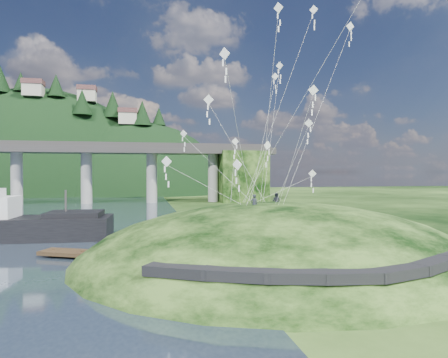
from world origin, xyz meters
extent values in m
plane|color=black|center=(0.00, 0.00, 0.00)|extent=(320.00, 320.00, 0.00)
ellipsoid|color=black|center=(8.00, 2.00, -1.50)|extent=(36.00, 32.00, 13.00)
cube|color=black|center=(-1.50, -8.00, 2.03)|extent=(4.32, 3.62, 0.71)
cube|color=black|center=(1.50, -9.65, 2.09)|extent=(4.10, 2.97, 0.61)
cube|color=black|center=(4.50, -10.65, 2.08)|extent=(3.85, 2.37, 0.62)
cube|color=black|center=(7.50, -11.10, 2.04)|extent=(3.62, 1.83, 0.66)
cube|color=black|center=(10.50, -10.90, 2.05)|extent=(3.82, 2.27, 0.68)
cube|color=black|center=(13.50, -9.95, 2.14)|extent=(4.11, 2.97, 0.71)
cylinder|color=gray|center=(-32.00, 70.00, 6.50)|extent=(2.60, 2.60, 13.00)
cylinder|color=gray|center=(-16.50, 70.00, 6.50)|extent=(2.60, 2.60, 13.00)
cylinder|color=gray|center=(-1.00, 70.00, 6.50)|extent=(2.60, 2.60, 13.00)
cylinder|color=gray|center=(14.50, 70.00, 6.50)|extent=(2.60, 2.60, 13.00)
cube|color=black|center=(22.00, 70.00, 6.50)|extent=(12.00, 11.00, 13.00)
ellipsoid|color=black|center=(-40.00, 126.00, -6.00)|extent=(96.00, 68.00, 88.00)
ellipsoid|color=black|center=(-5.00, 118.00, -10.00)|extent=(76.00, 56.00, 72.00)
cone|color=black|center=(-42.87, 114.06, 37.88)|extent=(4.97, 4.97, 6.54)
cone|color=black|center=(-31.40, 112.04, 36.68)|extent=(5.83, 5.83, 7.67)
cone|color=black|center=(-22.45, 107.08, 30.58)|extent=(6.47, 6.47, 8.51)
cone|color=black|center=(-13.22, 113.99, 31.23)|extent=(7.13, 7.13, 9.38)
cone|color=black|center=(-3.12, 109.03, 27.87)|extent=(6.56, 6.56, 8.63)
cone|color=black|center=(2.77, 114.63, 27.68)|extent=(4.88, 4.88, 6.42)
cube|color=beige|center=(-38.00, 110.00, 34.28)|extent=(6.00, 5.00, 4.00)
cube|color=brown|center=(-38.00, 110.00, 36.98)|extent=(6.40, 5.40, 1.60)
cube|color=beige|center=(-22.00, 116.00, 34.18)|extent=(6.00, 5.00, 4.00)
cube|color=brown|center=(-22.00, 116.00, 36.88)|extent=(6.40, 5.40, 1.60)
cube|color=beige|center=(-8.00, 110.00, 25.88)|extent=(6.00, 5.00, 4.00)
cube|color=brown|center=(-8.00, 110.00, 28.58)|extent=(6.40, 5.40, 1.60)
cube|color=black|center=(-17.98, 17.73, 1.28)|extent=(22.01, 7.30, 2.56)
cube|color=black|center=(-11.09, 17.29, 2.86)|extent=(6.22, 5.30, 0.59)
cylinder|color=#2D2B2B|center=(-12.08, 17.35, 4.14)|extent=(0.24, 0.24, 2.96)
cube|color=#322214|center=(-6.17, 5.15, 0.44)|extent=(13.19, 7.64, 0.34)
cylinder|color=#322214|center=(-11.44, 7.59, 0.19)|extent=(0.29, 0.29, 0.97)
cylinder|color=#322214|center=(-8.81, 6.37, 0.19)|extent=(0.29, 0.29, 0.97)
cylinder|color=#322214|center=(-6.17, 5.15, 0.19)|extent=(0.29, 0.29, 0.97)
cylinder|color=#322214|center=(-3.54, 3.92, 0.19)|extent=(0.29, 0.29, 0.97)
cylinder|color=#322214|center=(-0.90, 2.70, 0.19)|extent=(0.29, 0.29, 0.97)
imported|color=#23262F|center=(5.64, 1.49, 5.78)|extent=(0.63, 0.42, 1.68)
imported|color=#23262F|center=(8.71, 4.67, 5.72)|extent=(1.00, 1.00, 1.64)
cube|color=white|center=(12.65, 5.24, 23.27)|extent=(0.69, 0.52, 0.82)
cube|color=white|center=(12.65, 5.24, 22.69)|extent=(0.10, 0.07, 0.48)
cube|color=white|center=(12.65, 5.24, 22.11)|extent=(0.10, 0.07, 0.48)
cube|color=white|center=(12.65, 5.24, 21.52)|extent=(0.10, 0.07, 0.48)
cube|color=white|center=(9.65, -0.51, 11.62)|extent=(0.60, 0.43, 0.68)
cube|color=white|center=(9.65, -0.51, 11.12)|extent=(0.09, 0.04, 0.41)
cube|color=white|center=(9.65, -0.51, 10.62)|extent=(0.09, 0.04, 0.41)
cube|color=white|center=(9.65, -0.51, 10.12)|extent=(0.09, 0.04, 0.41)
cube|color=white|center=(11.77, 3.43, 7.51)|extent=(0.68, 0.35, 0.73)
cube|color=white|center=(11.77, 3.43, 6.99)|extent=(0.10, 0.04, 0.42)
cube|color=white|center=(11.77, 3.43, 6.48)|extent=(0.10, 0.04, 0.42)
cube|color=white|center=(11.77, 3.43, 5.96)|extent=(0.10, 0.04, 0.42)
cube|color=white|center=(2.84, -4.04, 8.17)|extent=(0.53, 0.62, 0.77)
cube|color=white|center=(2.84, -4.04, 7.62)|extent=(0.09, 0.08, 0.45)
cube|color=white|center=(2.84, -4.04, 7.07)|extent=(0.09, 0.08, 0.45)
cube|color=white|center=(2.84, -4.04, 6.52)|extent=(0.09, 0.08, 0.45)
cube|color=white|center=(-1.75, -0.04, 8.46)|extent=(0.76, 0.38, 0.82)
cube|color=white|center=(-1.75, -0.04, 7.88)|extent=(0.11, 0.05, 0.48)
cube|color=white|center=(-1.75, -0.04, 7.30)|extent=(0.11, 0.05, 0.48)
cube|color=white|center=(-1.75, -0.04, 6.72)|extent=(0.11, 0.05, 0.48)
cube|color=white|center=(14.40, 1.51, 20.48)|extent=(0.76, 0.19, 0.75)
cube|color=white|center=(14.40, 1.51, 19.94)|extent=(0.10, 0.04, 0.44)
cube|color=white|center=(14.40, 1.51, 19.40)|extent=(0.10, 0.04, 0.44)
cube|color=white|center=(14.40, 1.51, 18.87)|extent=(0.10, 0.04, 0.44)
cube|color=white|center=(2.10, 3.48, 13.94)|extent=(0.87, 0.28, 0.88)
cube|color=white|center=(2.10, 3.48, 13.31)|extent=(0.12, 0.03, 0.52)
cube|color=white|center=(2.10, 3.48, 12.68)|extent=(0.12, 0.03, 0.52)
cube|color=white|center=(2.10, 3.48, 12.05)|extent=(0.12, 0.03, 0.52)
cube|color=white|center=(9.61, 7.63, 17.29)|extent=(0.61, 0.45, 0.72)
cube|color=white|center=(9.61, 7.63, 16.78)|extent=(0.09, 0.06, 0.42)
cube|color=white|center=(9.61, 7.63, 16.27)|extent=(0.09, 0.06, 0.42)
cube|color=white|center=(9.61, 7.63, 15.76)|extent=(0.09, 0.06, 0.42)
cube|color=white|center=(7.55, 3.78, 10.06)|extent=(0.77, 0.37, 0.82)
cube|color=white|center=(7.55, 3.78, 9.48)|extent=(0.10, 0.08, 0.48)
cube|color=white|center=(7.55, 3.78, 8.90)|extent=(0.10, 0.08, 0.48)
cube|color=white|center=(7.55, 3.78, 8.31)|extent=(0.10, 0.08, 0.48)
cube|color=white|center=(0.42, 8.15, 11.41)|extent=(0.61, 0.46, 0.71)
cube|color=white|center=(0.42, 8.15, 10.89)|extent=(0.09, 0.05, 0.42)
cube|color=white|center=(0.42, 8.15, 10.38)|extent=(0.09, 0.05, 0.42)
cube|color=white|center=(0.42, 8.15, 9.86)|extent=(0.09, 0.05, 0.42)
cube|color=white|center=(5.59, 8.11, 10.72)|extent=(0.71, 0.22, 0.72)
cube|color=white|center=(5.59, 8.11, 10.21)|extent=(0.09, 0.03, 0.42)
cube|color=white|center=(5.59, 8.11, 9.69)|extent=(0.09, 0.03, 0.42)
cube|color=white|center=(5.59, 8.11, 9.18)|extent=(0.09, 0.03, 0.42)
cube|color=white|center=(8.66, -3.55, 13.63)|extent=(0.77, 0.24, 0.75)
cube|color=white|center=(8.66, -3.55, 13.09)|extent=(0.10, 0.03, 0.45)
cube|color=white|center=(8.66, -3.55, 12.54)|extent=(0.10, 0.03, 0.45)
cube|color=white|center=(8.66, -3.55, 12.00)|extent=(0.10, 0.03, 0.45)
cube|color=white|center=(6.84, -1.10, 20.43)|extent=(0.61, 0.57, 0.77)
cube|color=white|center=(6.84, -1.10, 19.86)|extent=(0.10, 0.06, 0.46)
cube|color=white|center=(6.84, -1.10, 19.30)|extent=(0.10, 0.06, 0.46)
cube|color=white|center=(6.84, -1.10, 18.74)|extent=(0.10, 0.06, 0.46)
cube|color=white|center=(8.83, 4.18, 17.43)|extent=(0.54, 0.49, 0.68)
cube|color=white|center=(8.83, 4.18, 16.94)|extent=(0.09, 0.06, 0.40)
cube|color=white|center=(8.83, 4.18, 16.44)|extent=(0.09, 0.06, 0.40)
cube|color=white|center=(8.83, 4.18, 15.95)|extent=(0.09, 0.06, 0.40)
cube|color=white|center=(1.70, -5.19, 15.37)|extent=(0.62, 0.55, 0.77)
cube|color=white|center=(1.70, -5.19, 14.82)|extent=(0.10, 0.06, 0.45)
cube|color=white|center=(1.70, -5.19, 14.27)|extent=(0.10, 0.06, 0.45)
cube|color=white|center=(1.70, -5.19, 13.71)|extent=(0.10, 0.06, 0.45)
camera|label=1|loc=(-3.68, -30.76, 7.66)|focal=32.00mm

